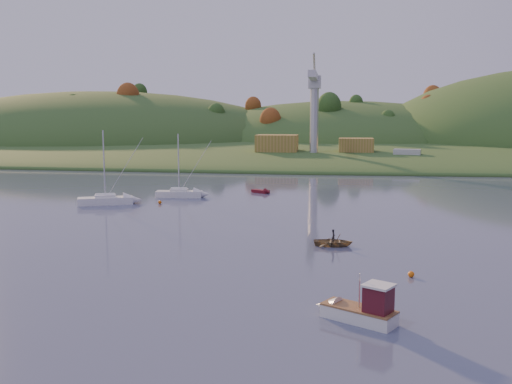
# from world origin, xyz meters

# --- Properties ---
(ground) EXTENTS (500.00, 500.00, 0.00)m
(ground) POSITION_xyz_m (0.00, 0.00, 0.00)
(ground) COLOR #3B3F60
(ground) RESTS_ON ground
(far_shore) EXTENTS (620.00, 220.00, 1.50)m
(far_shore) POSITION_xyz_m (0.00, 230.00, 0.00)
(far_shore) COLOR #2D491D
(far_shore) RESTS_ON ground
(shore_slope) EXTENTS (640.00, 150.00, 7.00)m
(shore_slope) POSITION_xyz_m (0.00, 165.00, 0.00)
(shore_slope) COLOR #2D491D
(shore_slope) RESTS_ON ground
(hill_left) EXTENTS (170.00, 140.00, 44.00)m
(hill_left) POSITION_xyz_m (-90.00, 200.00, 0.00)
(hill_left) COLOR #2D491D
(hill_left) RESTS_ON ground
(hill_center) EXTENTS (140.00, 120.00, 36.00)m
(hill_center) POSITION_xyz_m (10.00, 210.00, 0.00)
(hill_center) COLOR #2D491D
(hill_center) RESTS_ON ground
(hillside_trees) EXTENTS (280.00, 50.00, 32.00)m
(hillside_trees) POSITION_xyz_m (0.00, 185.00, 0.00)
(hillside_trees) COLOR #1D3F16
(hillside_trees) RESTS_ON ground
(wharf) EXTENTS (42.00, 16.00, 2.40)m
(wharf) POSITION_xyz_m (5.00, 122.00, 1.20)
(wharf) COLOR slate
(wharf) RESTS_ON ground
(shed_west) EXTENTS (11.00, 8.00, 4.80)m
(shed_west) POSITION_xyz_m (-8.00, 123.00, 4.80)
(shed_west) COLOR olive
(shed_west) RESTS_ON wharf
(shed_east) EXTENTS (9.00, 7.00, 4.00)m
(shed_east) POSITION_xyz_m (13.00, 124.00, 4.40)
(shed_east) COLOR olive
(shed_east) RESTS_ON wharf
(dock_crane) EXTENTS (3.20, 28.00, 20.30)m
(dock_crane) POSITION_xyz_m (2.00, 118.39, 17.17)
(dock_crane) COLOR #B7B7BC
(dock_crane) RESTS_ON wharf
(fishing_boat) EXTENTS (5.59, 4.25, 3.50)m
(fishing_boat) POSITION_xyz_m (9.11, 5.18, 0.77)
(fishing_boat) COLOR silver
(fishing_boat) RESTS_ON ground
(sailboat_near) EXTENTS (7.24, 2.81, 9.80)m
(sailboat_near) POSITION_xyz_m (-16.19, 55.19, 0.66)
(sailboat_near) COLOR silver
(sailboat_near) RESTS_ON ground
(sailboat_far) EXTENTS (7.91, 5.01, 10.56)m
(sailboat_far) POSITION_xyz_m (-24.67, 46.80, 0.70)
(sailboat_far) COLOR white
(sailboat_far) RESTS_ON ground
(canoe) EXTENTS (3.85, 2.77, 0.79)m
(canoe) POSITION_xyz_m (7.72, 25.39, 0.40)
(canoe) COLOR olive
(canoe) RESTS_ON ground
(paddler) EXTENTS (0.34, 0.51, 1.40)m
(paddler) POSITION_xyz_m (7.72, 25.39, 0.70)
(paddler) COLOR black
(paddler) RESTS_ON ground
(red_tender) EXTENTS (3.59, 2.82, 1.18)m
(red_tender) POSITION_xyz_m (-3.77, 61.52, 0.25)
(red_tender) COLOR #580C16
(red_tender) RESTS_ON ground
(work_vessel) EXTENTS (16.23, 8.60, 3.96)m
(work_vessel) POSITION_xyz_m (25.60, 118.00, 1.41)
(work_vessel) COLOR #525C6D
(work_vessel) RESTS_ON ground
(buoy_0) EXTENTS (0.50, 0.50, 0.50)m
(buoy_0) POSITION_xyz_m (13.91, 15.36, 0.25)
(buoy_0) COLOR orange
(buoy_0) RESTS_ON ground
(buoy_1) EXTENTS (0.50, 0.50, 0.50)m
(buoy_1) POSITION_xyz_m (-24.67, 54.49, 0.25)
(buoy_1) COLOR orange
(buoy_1) RESTS_ON ground
(buoy_2) EXTENTS (0.50, 0.50, 0.50)m
(buoy_2) POSITION_xyz_m (-17.13, 48.35, 0.25)
(buoy_2) COLOR orange
(buoy_2) RESTS_ON ground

